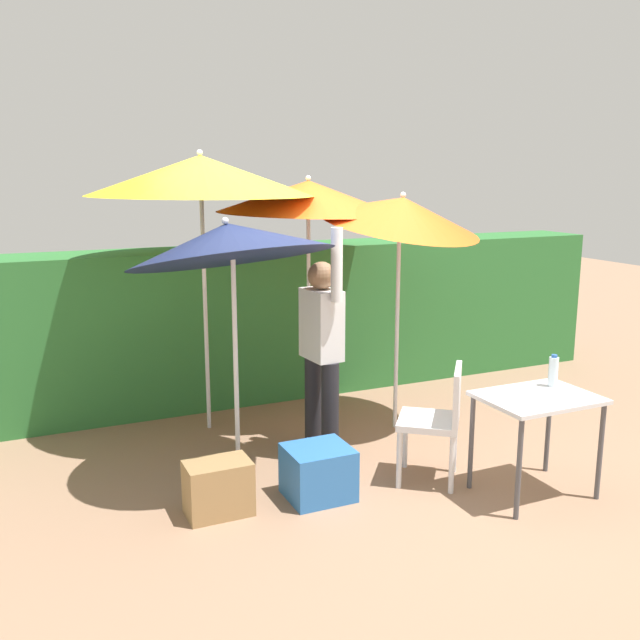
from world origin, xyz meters
The scene contains 12 objects.
ground_plane centered at (0.00, 0.00, 0.00)m, with size 24.00×24.00×0.00m, color #937056.
hedge_row centered at (0.00, 1.88, 0.77)m, with size 8.00×0.70×1.55m, color #2D7033.
umbrella_rainbow centered at (0.84, 0.46, 1.94)m, with size 1.44×1.42×2.25m.
umbrella_orange centered at (0.27, 1.15, 2.06)m, with size 1.69×1.68×2.25m.
umbrella_yellow centered at (-0.83, 0.04, 1.79)m, with size 1.53×1.52×2.12m.
umbrella_navy centered at (-0.73, 1.13, 2.25)m, with size 1.93×1.93×2.47m.
person_vendor centered at (-0.06, 0.15, 0.93)m, with size 0.25×0.56×1.88m.
chair_plastic centered at (0.53, -0.66, 0.51)m, with size 0.62×0.62×0.89m.
cooler_box centered at (-0.39, -0.54, 0.19)m, with size 0.45×0.41×0.37m, color #2D6BB7.
crate_cardboard centered at (-1.12, -0.49, 0.19)m, with size 0.44×0.28×0.37m, color #9E7A4C.
folding_table centered at (1.04, -1.13, 0.65)m, with size 0.80×0.60×0.74m.
bottle_water centered at (1.29, -1.00, 0.85)m, with size 0.07×0.07×0.24m.
Camera 1 is at (-2.29, -4.77, 2.29)m, focal length 39.22 mm.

